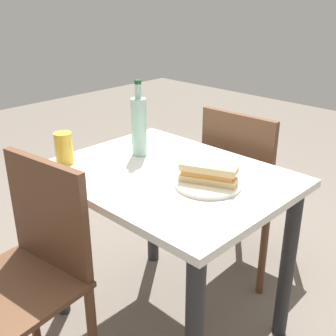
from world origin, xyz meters
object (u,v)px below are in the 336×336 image
at_px(chair_far, 246,183).
at_px(beer_glass, 64,148).
at_px(water_bottle, 139,125).
at_px(chair_near, 29,270).
at_px(baguette_sandwich_near, 208,173).
at_px(plate_near, 208,184).
at_px(dining_table, 168,205).
at_px(knife_near, 209,175).

height_order(chair_far, beer_glass, chair_far).
relative_size(chair_far, beer_glass, 6.82).
distance_m(chair_far, water_bottle, 0.65).
height_order(chair_near, baguette_sandwich_near, chair_near).
bearing_deg(plate_near, dining_table, -175.08).
xyz_separation_m(chair_near, knife_near, (0.28, 0.61, 0.24)).
xyz_separation_m(plate_near, knife_near, (-0.03, 0.05, 0.01)).
bearing_deg(chair_near, baguette_sandwich_near, 61.11).
bearing_deg(beer_glass, chair_near, -53.43).
height_order(plate_near, water_bottle, water_bottle).
height_order(plate_near, baguette_sandwich_near, baguette_sandwich_near).
height_order(chair_near, plate_near, chair_near).
distance_m(chair_near, knife_near, 0.71).
bearing_deg(plate_near, chair_far, 108.85).
xyz_separation_m(dining_table, baguette_sandwich_near, (0.18, 0.02, 0.19)).
relative_size(chair_near, beer_glass, 6.82).
distance_m(baguette_sandwich_near, beer_glass, 0.60).
bearing_deg(beer_glass, chair_far, 64.06).
distance_m(baguette_sandwich_near, knife_near, 0.06).
bearing_deg(beer_glass, knife_near, 28.40).
distance_m(chair_far, chair_near, 1.10).
distance_m(dining_table, beer_glass, 0.48).
distance_m(chair_near, baguette_sandwich_near, 0.70).
bearing_deg(dining_table, water_bottle, 165.97).
relative_size(chair_far, chair_near, 1.00).
xyz_separation_m(water_bottle, beer_glass, (-0.15, -0.28, -0.07)).
bearing_deg(water_bottle, baguette_sandwich_near, -5.54).
distance_m(dining_table, chair_far, 0.55).
bearing_deg(knife_near, dining_table, -157.64).
xyz_separation_m(chair_far, plate_near, (0.18, -0.53, 0.23)).
bearing_deg(plate_near, baguette_sandwich_near, 7.13).
distance_m(chair_far, plate_near, 0.61).
bearing_deg(water_bottle, plate_near, -5.54).
distance_m(water_bottle, beer_glass, 0.32).
bearing_deg(knife_near, beer_glass, -151.60).
distance_m(dining_table, chair_near, 0.57).
height_order(dining_table, chair_far, chair_far).
xyz_separation_m(dining_table, chair_near, (-0.13, -0.55, -0.08)).
bearing_deg(beer_glass, baguette_sandwich_near, 23.02).
height_order(baguette_sandwich_near, knife_near, baguette_sandwich_near).
bearing_deg(beer_glass, dining_table, 30.72).
xyz_separation_m(chair_near, beer_glass, (-0.24, 0.33, 0.29)).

